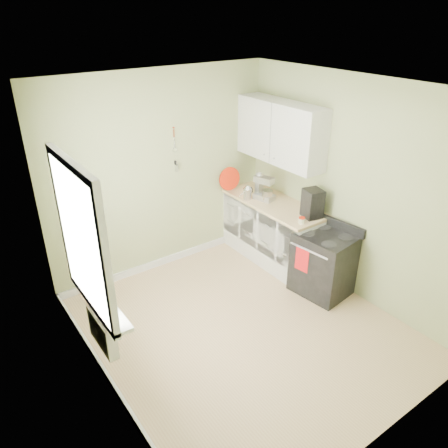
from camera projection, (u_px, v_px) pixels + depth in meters
floor at (244, 329)px, 5.07m from camera, size 3.20×3.60×0.02m
ceiling at (250, 87)px, 3.84m from camera, size 3.20×3.60×0.02m
wall_back at (162, 174)px, 5.76m from camera, size 3.20×0.02×2.70m
wall_left at (94, 276)px, 3.61m from camera, size 0.02×3.60×2.70m
wall_right at (351, 190)px, 5.29m from camera, size 0.02×3.60×2.70m
base_cabinets at (273, 232)px, 6.26m from camera, size 0.60×1.60×0.87m
countertop at (274, 203)px, 6.05m from camera, size 0.64×1.60×0.04m
upper_cabinets at (280, 132)px, 5.76m from camera, size 0.35×1.40×0.80m
window at (81, 240)px, 3.75m from camera, size 0.06×1.14×1.44m
window_sill at (99, 300)px, 4.10m from camera, size 0.18×1.14×0.04m
radiator at (103, 332)px, 4.19m from camera, size 0.12×0.50×0.35m
wall_utensils at (175, 157)px, 5.75m from camera, size 0.02×0.14×0.58m
stove at (323, 263)px, 5.54m from camera, size 0.67×0.74×0.94m
stand_mixer at (264, 189)px, 6.07m from camera, size 0.25×0.33×0.37m
kettle at (247, 192)px, 6.09m from camera, size 0.20×0.12×0.20m
coffee_maker at (312, 204)px, 5.55m from camera, size 0.26×0.28×0.37m
red_tray at (230, 179)px, 6.36m from camera, size 0.35×0.08×0.35m
jar at (302, 220)px, 5.43m from camera, size 0.08×0.08×0.09m
plant_a at (108, 296)px, 3.84m from camera, size 0.20×0.21×0.33m
plant_b at (104, 292)px, 3.92m from camera, size 0.16×0.19×0.31m
plant_c at (83, 266)px, 4.31m from camera, size 0.17×0.17×0.29m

